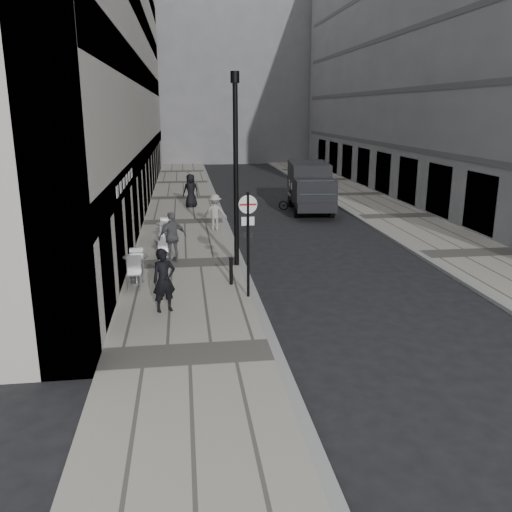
{
  "coord_description": "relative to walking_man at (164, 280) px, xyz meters",
  "views": [
    {
      "loc": [
        -2.01,
        -8.73,
        5.5
      ],
      "look_at": [
        0.01,
        6.26,
        1.4
      ],
      "focal_mm": 38.0,
      "sensor_mm": 36.0,
      "label": 1
    }
  ],
  "objects": [
    {
      "name": "ground",
      "position": [
        2.62,
        -5.53,
        -1.0
      ],
      "size": [
        120.0,
        120.0,
        0.0
      ],
      "primitive_type": "plane",
      "color": "black",
      "rests_on": "ground"
    },
    {
      "name": "sidewalk",
      "position": [
        0.62,
        12.47,
        -0.94
      ],
      "size": [
        4.0,
        60.0,
        0.12
      ],
      "primitive_type": "cube",
      "color": "gray",
      "rests_on": "ground"
    },
    {
      "name": "far_sidewalk",
      "position": [
        11.62,
        12.47,
        -0.94
      ],
      "size": [
        4.0,
        60.0,
        0.12
      ],
      "primitive_type": "cube",
      "color": "gray",
      "rests_on": "ground"
    },
    {
      "name": "building_left",
      "position": [
        -3.38,
        18.97,
        8.0
      ],
      "size": [
        4.0,
        45.0,
        18.0
      ],
      "primitive_type": "cube",
      "color": "beige",
      "rests_on": "ground"
    },
    {
      "name": "building_right",
      "position": [
        16.62,
        18.97,
        9.0
      ],
      "size": [
        6.0,
        45.0,
        20.0
      ],
      "primitive_type": "cube",
      "color": "gray",
      "rests_on": "ground"
    },
    {
      "name": "building_far",
      "position": [
        4.12,
        50.47,
        10.0
      ],
      "size": [
        24.0,
        16.0,
        22.0
      ],
      "primitive_type": "cube",
      "color": "gray",
      "rests_on": "ground"
    },
    {
      "name": "walking_man",
      "position": [
        0.0,
        0.0,
        0.0
      ],
      "size": [
        0.75,
        0.62,
        1.77
      ],
      "primitive_type": "imported",
      "rotation": [
        0.0,
        0.0,
        0.35
      ],
      "color": "black",
      "rests_on": "sidewalk"
    },
    {
      "name": "sign_post",
      "position": [
        2.42,
        0.89,
        1.12
      ],
      "size": [
        0.54,
        0.09,
        3.12
      ],
      "rotation": [
        0.0,
        0.0,
        0.03
      ],
      "color": "black",
      "rests_on": "sidewalk"
    },
    {
      "name": "lamppost",
      "position": [
        2.42,
        4.34,
        2.78
      ],
      "size": [
        0.3,
        0.3,
        6.6
      ],
      "color": "black",
      "rests_on": "sidewalk"
    },
    {
      "name": "bollard_near",
      "position": [
        2.47,
        4.68,
        -0.4
      ],
      "size": [
        0.13,
        0.13,
        0.97
      ],
      "primitive_type": "cylinder",
      "color": "black",
      "rests_on": "sidewalk"
    },
    {
      "name": "bollard_far",
      "position": [
        2.02,
        2.1,
        -0.46
      ],
      "size": [
        0.11,
        0.11,
        0.84
      ],
      "primitive_type": "cylinder",
      "color": "black",
      "rests_on": "sidewalk"
    },
    {
      "name": "panel_van",
      "position": [
        7.58,
        14.99,
        0.48
      ],
      "size": [
        2.64,
        5.77,
        2.63
      ],
      "rotation": [
        0.0,
        0.0,
        -0.11
      ],
      "color": "black",
      "rests_on": "ground"
    },
    {
      "name": "cyclist",
      "position": [
        6.66,
        15.24,
        -0.33
      ],
      "size": [
        1.68,
        1.18,
        1.72
      ],
      "rotation": [
        0.0,
        0.0,
        -0.43
      ],
      "color": "black",
      "rests_on": "ground"
    },
    {
      "name": "pedestrian_a",
      "position": [
        0.16,
        5.07,
        0.03
      ],
      "size": [
        1.16,
        0.86,
        1.84
      ],
      "primitive_type": "imported",
      "rotation": [
        0.0,
        0.0,
        3.57
      ],
      "color": "#56565B",
      "rests_on": "sidewalk"
    },
    {
      "name": "pedestrian_b",
      "position": [
        2.02,
        10.22,
        -0.06
      ],
      "size": [
        1.17,
        0.82,
        1.66
      ],
      "primitive_type": "imported",
      "rotation": [
        0.0,
        0.0,
        2.94
      ],
      "color": "#A39F97",
      "rests_on": "sidewalk"
    },
    {
      "name": "pedestrian_c",
      "position": [
        1.03,
        16.57,
        0.05
      ],
      "size": [
        1.06,
        0.87,
        1.88
      ],
      "primitive_type": "imported",
      "rotation": [
        0.0,
        0.0,
        3.49
      ],
      "color": "black",
      "rests_on": "sidewalk"
    },
    {
      "name": "cafe_table_near",
      "position": [
        -0.18,
        5.51,
        -0.44
      ],
      "size": [
        0.68,
        1.53,
        0.87
      ],
      "color": "#BABABC",
      "rests_on": "sidewalk"
    },
    {
      "name": "cafe_table_mid",
      "position": [
        -0.98,
        2.68,
        -0.36
      ],
      "size": [
        0.8,
        1.8,
        1.03
      ],
      "color": "#ACACAF",
      "rests_on": "sidewalk"
    },
    {
      "name": "cafe_table_far",
      "position": [
        -0.18,
        8.0,
        -0.39
      ],
      "size": [
        0.76,
        1.71,
        0.97
      ],
      "color": "#B7B8BA",
      "rests_on": "sidewalk"
    }
  ]
}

